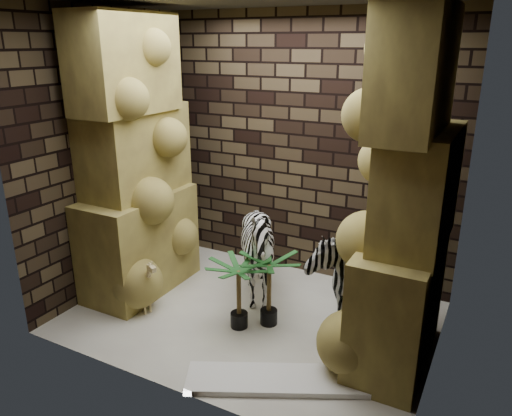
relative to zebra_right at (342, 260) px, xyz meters
The scene contains 13 objects.
floor 1.10m from the zebra_right, 153.31° to the right, with size 3.50×3.50×0.00m, color silver.
wall_back 1.44m from the zebra_right, 132.77° to the left, with size 3.50×3.50×0.00m, color black.
wall_front 2.02m from the zebra_right, 115.61° to the right, with size 3.50×3.50×0.00m, color black.
wall_left 2.71m from the zebra_right, behind, with size 3.00×3.00×0.00m, color black.
wall_right 1.34m from the zebra_right, 22.44° to the right, with size 3.00×3.00×0.00m, color black.
rock_pillar_left 2.38m from the zebra_right, 169.73° to the right, with size 0.68×1.30×3.00m, color #B4A44A, non-canonical shape.
rock_pillar_right 1.13m from the zebra_right, 32.18° to the right, with size 0.58×1.25×3.00m, color #B4A44A, non-canonical shape.
zebra_right is the anchor object (origin of this frame).
zebra_left 0.87m from the zebra_right, behind, with size 0.96×1.18×1.07m, color white.
giraffe_toy 2.03m from the zebra_right, 156.43° to the right, with size 0.33×0.11×0.64m, color beige, non-canonical shape.
palm_front 0.76m from the zebra_right, 144.20° to the right, with size 0.36×0.36×0.74m, color #0D4219, non-canonical shape.
palm_back 1.05m from the zebra_right, 143.29° to the right, with size 0.36×0.36×0.70m, color #0D4219, non-canonical shape.
surfboard 1.32m from the zebra_right, 94.50° to the right, with size 1.55×0.38×0.05m, color white.
Camera 1 is at (2.07, -3.80, 2.65)m, focal length 34.21 mm.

